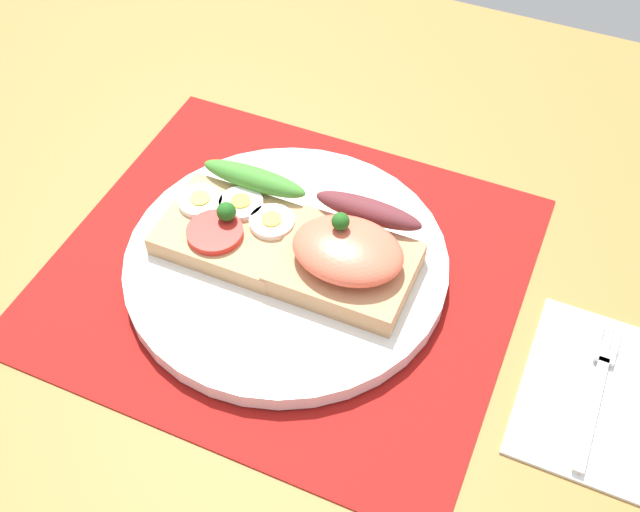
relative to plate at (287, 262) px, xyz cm
name	(u,v)px	position (x,y,z in cm)	size (l,w,h in cm)	color
ground_plane	(288,282)	(0.00, 0.00, -2.63)	(120.00, 90.00, 3.20)	olive
placemat	(287,269)	(0.00, 0.00, -0.88)	(37.49, 33.63, 0.30)	maroon
plate	(287,262)	(0.00, 0.00, 0.00)	(26.48, 26.48, 1.46)	white
sandwich_egg_tomato	(234,220)	(-5.15, 0.88, 2.09)	(10.80, 10.03, 3.94)	tan
sandwich_salmon	(349,254)	(5.19, 0.62, 2.88)	(10.72, 9.96, 5.95)	tan
napkin	(604,396)	(26.27, -1.73, -0.73)	(11.62, 14.49, 0.60)	white
fork	(598,387)	(25.66, -1.41, -0.27)	(1.62, 13.46, 0.32)	#B7B7BC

